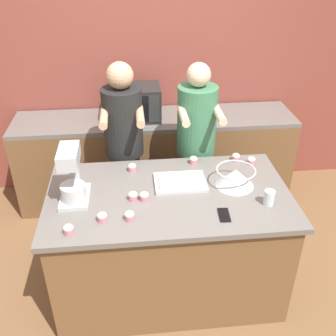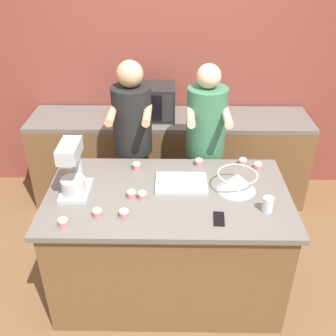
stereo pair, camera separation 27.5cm
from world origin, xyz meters
name	(u,v)px [view 2 (the right image)]	position (x,y,z in m)	size (l,w,h in m)	color
ground_plane	(168,284)	(0.00, 0.00, 0.00)	(16.00, 16.00, 0.00)	brown
back_wall	(170,65)	(0.00, 1.66, 1.35)	(10.00, 0.06, 2.70)	brown
island_counter	(168,242)	(0.00, 0.00, 0.46)	(1.74, 0.99, 0.92)	brown
back_counter	(170,158)	(0.00, 1.31, 0.47)	(2.80, 0.60, 0.93)	brown
person_left	(134,151)	(-0.31, 0.69, 0.88)	(0.34, 0.50, 1.67)	#33384C
person_right	(205,153)	(0.31, 0.69, 0.87)	(0.35, 0.51, 1.65)	brown
stand_mixer	(73,172)	(-0.66, -0.01, 1.09)	(0.20, 0.30, 0.40)	#B2B7BC
mixing_bowl	(237,181)	(0.49, 0.05, 0.99)	(0.29, 0.29, 0.14)	#BCBCC1
baking_tray	(181,182)	(0.10, 0.11, 0.94)	(0.38, 0.28, 0.04)	#BCBCC1
microwave_oven	(149,102)	(-0.20, 1.30, 1.10)	(0.50, 0.35, 0.33)	black
cell_phone	(219,219)	(0.34, -0.29, 0.92)	(0.08, 0.15, 0.01)	black
drinking_glass	(268,205)	(0.66, -0.20, 0.97)	(0.07, 0.07, 0.11)	silver
cupcake_0	(124,213)	(-0.28, -0.27, 0.95)	(0.06, 0.06, 0.06)	#D17084
cupcake_1	(63,222)	(-0.66, -0.37, 0.95)	(0.06, 0.06, 0.06)	#D17084
cupcake_2	(258,166)	(0.70, 0.34, 0.95)	(0.06, 0.06, 0.06)	#D17084
cupcake_3	(243,161)	(0.59, 0.41, 0.95)	(0.06, 0.06, 0.06)	#D17084
cupcake_4	(142,194)	(-0.18, -0.06, 0.95)	(0.06, 0.06, 0.06)	#D17084
cupcake_5	(131,193)	(-0.26, -0.05, 0.95)	(0.06, 0.06, 0.06)	#D17084
cupcake_6	(97,212)	(-0.46, -0.27, 0.95)	(0.06, 0.06, 0.06)	#D17084
cupcake_7	(137,165)	(-0.25, 0.33, 0.95)	(0.06, 0.06, 0.06)	#D17084
cupcake_8	(69,160)	(-0.80, 0.41, 0.95)	(0.06, 0.06, 0.06)	#D17084
cupcake_9	(199,162)	(0.24, 0.40, 0.95)	(0.06, 0.06, 0.06)	#D17084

